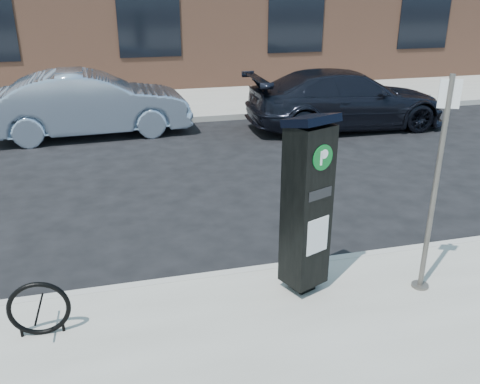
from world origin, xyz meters
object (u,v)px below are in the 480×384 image
object	(u,v)px
parking_kiosk	(307,204)
bike_rack	(39,309)
car_silver	(90,104)
sign_pole	(435,190)
car_dark	(346,99)

from	to	relation	value
parking_kiosk	bike_rack	size ratio (longest dim) A/B	3.42
bike_rack	car_silver	xyz separation A→B (m)	(0.41, 8.11, 0.33)
parking_kiosk	car_silver	world-z (taller)	parking_kiosk
sign_pole	car_dark	size ratio (longest dim) A/B	0.48
sign_pole	parking_kiosk	bearing A→B (deg)	-169.13
parking_kiosk	bike_rack	world-z (taller)	parking_kiosk
sign_pole	car_dark	world-z (taller)	sign_pole
bike_rack	car_dark	size ratio (longest dim) A/B	0.12
car_silver	car_dark	xyz separation A→B (m)	(6.29, -0.93, -0.04)
parking_kiosk	car_silver	distance (m)	8.35
car_silver	bike_rack	bearing A→B (deg)	174.31
car_dark	bike_rack	bearing A→B (deg)	137.92
bike_rack	car_dark	world-z (taller)	car_dark
sign_pole	car_dark	xyz separation A→B (m)	(2.51, 7.37, -0.63)
bike_rack	car_silver	distance (m)	8.12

